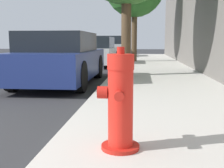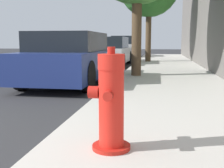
{
  "view_description": "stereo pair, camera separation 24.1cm",
  "coord_description": "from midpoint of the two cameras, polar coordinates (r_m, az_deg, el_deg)",
  "views": [
    {
      "loc": [
        3.01,
        -2.14,
        1.09
      ],
      "look_at": [
        2.65,
        1.46,
        0.54
      ],
      "focal_mm": 45.0,
      "sensor_mm": 36.0,
      "label": 1
    },
    {
      "loc": [
        3.25,
        -2.11,
        1.09
      ],
      "look_at": [
        2.65,
        1.46,
        0.54
      ],
      "focal_mm": 45.0,
      "sensor_mm": 36.0,
      "label": 2
    }
  ],
  "objects": [
    {
      "name": "parked_car_near",
      "position": [
        7.41,
        -11.25,
        5.04
      ],
      "size": [
        1.73,
        4.05,
        1.32
      ],
      "color": "navy",
      "rests_on": "ground_plane"
    },
    {
      "name": "parked_car_far",
      "position": [
        19.23,
        -0.64,
        7.47
      ],
      "size": [
        1.82,
        4.23,
        1.47
      ],
      "color": "#B7B7BC",
      "rests_on": "ground_plane"
    },
    {
      "name": "fire_hydrant",
      "position": [
        2.46,
        -1.15,
        -3.99
      ],
      "size": [
        0.37,
        0.37,
        0.91
      ],
      "color": "red",
      "rests_on": "sidewalk_slab"
    },
    {
      "name": "parked_car_mid",
      "position": [
        13.12,
        -4.12,
        6.57
      ],
      "size": [
        1.86,
        4.26,
        1.3
      ],
      "color": "silver",
      "rests_on": "ground_plane"
    }
  ]
}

